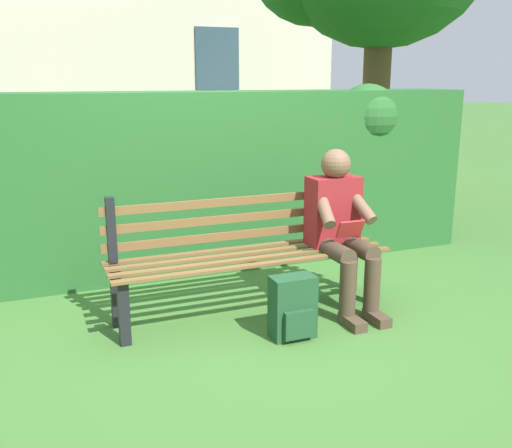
# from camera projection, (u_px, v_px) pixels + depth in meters

# --- Properties ---
(ground) EXTENTS (60.00, 60.00, 0.00)m
(ground) POSITION_uv_depth(u_px,v_px,m) (251.00, 314.00, 4.25)
(ground) COLOR #3D6B2D
(park_bench) EXTENTS (2.05, 0.48, 0.91)m
(park_bench) POSITION_uv_depth(u_px,v_px,m) (247.00, 251.00, 4.20)
(park_bench) COLOR black
(park_bench) RESTS_ON ground
(person_seated) EXTENTS (0.44, 0.73, 1.19)m
(person_seated) POSITION_uv_depth(u_px,v_px,m) (341.00, 226.00, 4.25)
(person_seated) COLOR maroon
(person_seated) RESTS_ON ground
(hedge_backdrop) EXTENTS (4.74, 0.73, 1.64)m
(hedge_backdrop) POSITION_uv_depth(u_px,v_px,m) (228.00, 175.00, 5.28)
(hedge_backdrop) COLOR #265B28
(hedge_backdrop) RESTS_ON ground
(backpack) EXTENTS (0.30, 0.24, 0.43)m
(backpack) POSITION_uv_depth(u_px,v_px,m) (293.00, 308.00, 3.82)
(backpack) COLOR #1E4728
(backpack) RESTS_ON ground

